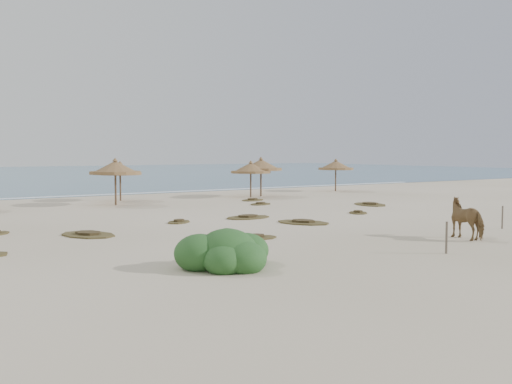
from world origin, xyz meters
TOP-DOWN VIEW (x-y plane):
  - ground at (0.00, 0.00)m, footprint 160.00×160.00m
  - ocean at (0.00, 75.00)m, footprint 200.00×100.00m
  - foam_line at (0.00, 26.00)m, footprint 70.00×0.60m
  - palapa_2 at (-2.61, 16.69)m, footprint 4.30×4.30m
  - palapa_3 at (-1.15, 19.80)m, footprint 3.88×3.88m
  - palapa_4 at (8.25, 17.22)m, footprint 3.90×3.90m
  - palapa_5 at (9.52, 17.71)m, footprint 4.00×4.00m
  - palapa_6 at (18.40, 18.97)m, footprint 3.64×3.64m
  - horse at (4.13, -5.09)m, footprint 1.11×2.03m
  - fence_post_near at (0.60, -6.82)m, footprint 0.11×0.11m
  - fence_post_far at (7.96, -4.11)m, footprint 0.08×0.08m
  - bush at (-6.85, -4.71)m, footprint 3.05×2.68m
  - scrub_1 at (-8.30, 4.17)m, footprint 2.59×3.15m
  - scrub_2 at (-3.24, 6.02)m, footprint 1.80×1.75m
  - scrub_3 at (0.66, 5.80)m, footprint 2.62×1.78m
  - scrub_4 at (7.12, 4.30)m, footprint 1.75×1.86m
  - scrub_5 at (11.38, 7.64)m, footprint 2.61×3.24m
  - scrub_7 at (5.53, 11.82)m, footprint 2.04×1.72m
  - scrub_9 at (1.73, 2.48)m, footprint 2.68×3.19m
  - scrub_10 at (6.82, 14.75)m, footprint 2.25×1.85m
  - scrub_11 at (-2.95, -0.34)m, footprint 2.02×1.54m

SIDE VIEW (x-z plane):
  - ground at x=0.00m, z-range 0.00..0.00m
  - ocean at x=0.00m, z-range 0.00..0.01m
  - foam_line at x=0.00m, z-range 0.00..0.01m
  - scrub_1 at x=-8.30m, z-range -0.03..0.13m
  - scrub_2 at x=-3.24m, z-range -0.03..0.13m
  - scrub_3 at x=0.66m, z-range -0.03..0.13m
  - scrub_4 at x=7.12m, z-range -0.03..0.13m
  - scrub_7 at x=5.53m, z-range -0.03..0.13m
  - scrub_9 at x=1.73m, z-range -0.03..0.13m
  - scrub_10 at x=6.82m, z-range -0.03..0.13m
  - scrub_5 at x=11.38m, z-range -0.03..0.13m
  - scrub_11 at x=-2.95m, z-range -0.03..0.13m
  - bush at x=-6.85m, z-range -0.23..1.13m
  - fence_post_far at x=7.96m, z-range 0.00..1.04m
  - fence_post_near at x=0.60m, z-range 0.00..1.10m
  - horse at x=4.13m, z-range 0.00..1.64m
  - palapa_4 at x=8.25m, z-range 0.78..3.63m
  - palapa_3 at x=-1.15m, z-range 0.78..3.63m
  - palapa_6 at x=18.40m, z-range 0.80..3.72m
  - palapa_2 at x=-2.61m, z-range 0.86..3.96m
  - palapa_5 at x=9.52m, z-range 0.86..3.98m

